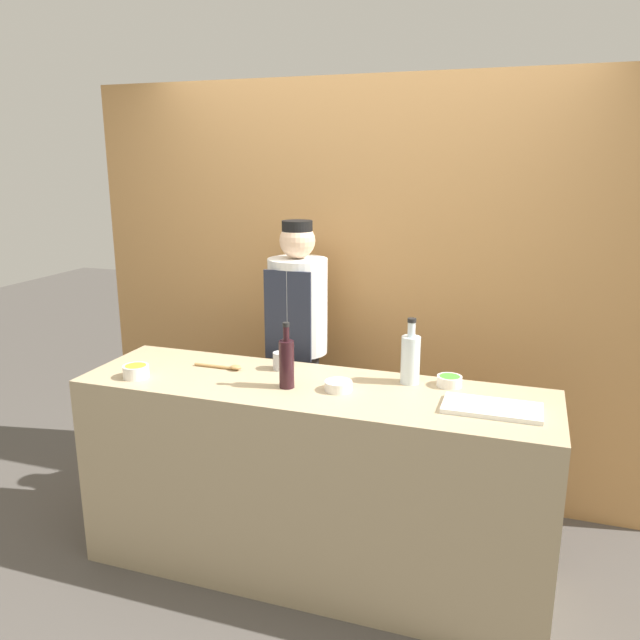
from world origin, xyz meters
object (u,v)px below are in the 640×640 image
at_px(bottle_wine, 287,362).
at_px(bottle_clear, 410,358).
at_px(sauce_bowl_green, 449,380).
at_px(sauce_bowl_yellow, 136,371).
at_px(chef_center, 298,356).
at_px(cup_steel, 281,361).
at_px(cutting_board, 492,408).
at_px(sauce_bowl_red, 338,385).
at_px(wooden_spoon, 225,367).

xyz_separation_m(bottle_wine, bottle_clear, (0.52, 0.24, 0.00)).
relative_size(sauce_bowl_green, sauce_bowl_yellow, 0.94).
distance_m(bottle_wine, chef_center, 0.67).
height_order(sauce_bowl_yellow, bottle_wine, bottle_wine).
xyz_separation_m(bottle_wine, chef_center, (-0.18, 0.62, -0.18)).
distance_m(sauce_bowl_yellow, bottle_clear, 1.29).
height_order(bottle_wine, cup_steel, bottle_wine).
bearing_deg(bottle_clear, chef_center, 150.93).
distance_m(cutting_board, bottle_wine, 0.91).
height_order(sauce_bowl_red, bottle_wine, bottle_wine).
xyz_separation_m(sauce_bowl_green, wooden_spoon, (-1.08, -0.12, -0.01)).
relative_size(cutting_board, cup_steel, 4.63).
bearing_deg(sauce_bowl_yellow, wooden_spoon, 35.48).
relative_size(cutting_board, bottle_clear, 1.30).
distance_m(cutting_board, cup_steel, 1.04).
bearing_deg(bottle_wine, chef_center, 106.14).
bearing_deg(wooden_spoon, cutting_board, -5.25).
bearing_deg(cutting_board, sauce_bowl_yellow, -175.58).
xyz_separation_m(sauce_bowl_green, bottle_clear, (-0.18, -0.02, 0.09)).
bearing_deg(chef_center, bottle_clear, -29.07).
xyz_separation_m(sauce_bowl_yellow, cutting_board, (1.62, 0.13, -0.02)).
distance_m(cutting_board, chef_center, 1.24).
relative_size(sauce_bowl_red, sauce_bowl_yellow, 1.02).
relative_size(bottle_clear, wooden_spoon, 1.21).
xyz_separation_m(bottle_clear, cup_steel, (-0.63, -0.01, -0.08)).
bearing_deg(bottle_clear, sauce_bowl_red, -144.70).
bearing_deg(sauce_bowl_green, sauce_bowl_yellow, -165.84).
bearing_deg(sauce_bowl_red, sauce_bowl_yellow, -171.59).
xyz_separation_m(sauce_bowl_red, bottle_wine, (-0.23, -0.04, 0.09)).
distance_m(sauce_bowl_yellow, cup_steel, 0.69).
distance_m(cutting_board, bottle_clear, 0.45).
bearing_deg(cutting_board, chef_center, 150.79).
xyz_separation_m(sauce_bowl_yellow, cup_steel, (0.61, 0.33, 0.01)).
xyz_separation_m(cutting_board, cup_steel, (-1.02, 0.20, 0.03)).
height_order(cutting_board, cup_steel, cup_steel).
distance_m(bottle_wine, wooden_spoon, 0.42).
distance_m(sauce_bowl_green, cup_steel, 0.81).
bearing_deg(cup_steel, sauce_bowl_yellow, -151.49).
bearing_deg(sauce_bowl_red, cutting_board, -1.39).
bearing_deg(cup_steel, chef_center, 98.77).
distance_m(bottle_clear, chef_center, 0.82).
xyz_separation_m(sauce_bowl_green, chef_center, (-0.88, 0.37, -0.08)).
distance_m(sauce_bowl_red, wooden_spoon, 0.63).
height_order(cup_steel, wooden_spoon, cup_steel).
xyz_separation_m(wooden_spoon, chef_center, (0.20, 0.49, -0.07)).
bearing_deg(sauce_bowl_green, cutting_board, -48.78).
bearing_deg(cup_steel, bottle_clear, 1.13).
bearing_deg(cup_steel, cutting_board, -11.33).
relative_size(sauce_bowl_red, cutting_board, 0.31).
relative_size(bottle_clear, chef_center, 0.19).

